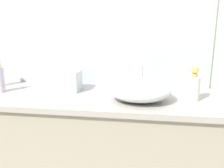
# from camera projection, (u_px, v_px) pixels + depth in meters

# --- Properties ---
(bathroom_wall_rear) EXTENTS (6.00, 0.06, 2.60)m
(bathroom_wall_rear) POSITION_uv_depth(u_px,v_px,m) (84.00, 19.00, 1.71)
(bathroom_wall_rear) COLOR silver
(bathroom_wall_rear) RESTS_ON ground
(vanity_counter) EXTENTS (1.75, 0.52, 0.86)m
(vanity_counter) POSITION_uv_depth(u_px,v_px,m) (88.00, 158.00, 1.64)
(vanity_counter) COLOR gray
(vanity_counter) RESTS_ON ground
(wall_mirror_panel) EXTENTS (1.54, 0.01, 1.10)m
(wall_mirror_panel) POSITION_uv_depth(u_px,v_px,m) (94.00, 2.00, 1.64)
(wall_mirror_panel) COLOR #B2BCC6
(wall_mirror_panel) RESTS_ON vanity_counter
(sink_basin) EXTENTS (0.36, 0.30, 0.13)m
(sink_basin) POSITION_uv_depth(u_px,v_px,m) (140.00, 90.00, 1.42)
(sink_basin) COLOR silver
(sink_basin) RESTS_ON vanity_counter
(faucet) EXTENTS (0.03, 0.14, 0.18)m
(faucet) POSITION_uv_depth(u_px,v_px,m) (141.00, 75.00, 1.56)
(faucet) COLOR silver
(faucet) RESTS_ON vanity_counter
(soap_dispenser) EXTENTS (0.05, 0.05, 0.20)m
(soap_dispenser) POSITION_uv_depth(u_px,v_px,m) (0.00, 78.00, 1.57)
(soap_dispenser) COLOR silver
(soap_dispenser) RESTS_ON vanity_counter
(lotion_bottle) EXTENTS (0.07, 0.07, 0.20)m
(lotion_bottle) POSITION_uv_depth(u_px,v_px,m) (193.00, 86.00, 1.42)
(lotion_bottle) COLOR silver
(lotion_bottle) RESTS_ON vanity_counter
(tissue_box) EXTENTS (0.14, 0.14, 0.17)m
(tissue_box) POSITION_uv_depth(u_px,v_px,m) (70.00, 79.00, 1.61)
(tissue_box) COLOR silver
(tissue_box) RESTS_ON vanity_counter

